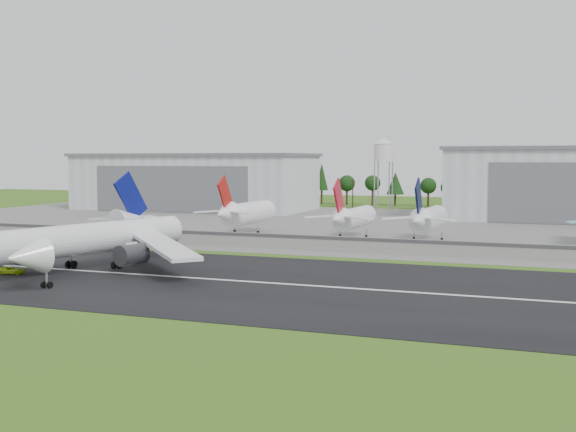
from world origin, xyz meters
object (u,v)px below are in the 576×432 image
at_px(main_airliner, 87,246).
at_px(parked_jet_red_a, 244,213).
at_px(ground_vehicle, 11,270).
at_px(parked_jet_red_b, 352,218).
at_px(parked_jet_navy, 427,219).

relative_size(main_airliner, parked_jet_red_a, 1.87).
bearing_deg(main_airliner, ground_vehicle, 48.80).
xyz_separation_m(ground_vehicle, parked_jet_red_b, (43.24, 74.33, 5.17)).
relative_size(main_airliner, ground_vehicle, 11.67).
height_order(main_airliner, parked_jet_navy, main_airliner).
relative_size(main_airliner, parked_jet_navy, 1.87).
xyz_separation_m(parked_jet_red_a, parked_jet_red_b, (30.28, -0.06, -0.41)).
bearing_deg(parked_jet_red_a, parked_jet_navy, -0.03).
xyz_separation_m(parked_jet_red_a, parked_jet_navy, (49.55, -0.03, -0.21)).
height_order(main_airliner, ground_vehicle, main_airliner).
height_order(ground_vehicle, parked_jet_navy, parked_jet_navy).
bearing_deg(parked_jet_red_b, parked_jet_navy, 0.10).
relative_size(ground_vehicle, parked_jet_red_b, 0.16).
bearing_deg(parked_jet_navy, parked_jet_red_b, -179.90).
bearing_deg(ground_vehicle, parked_jet_red_b, -51.35).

